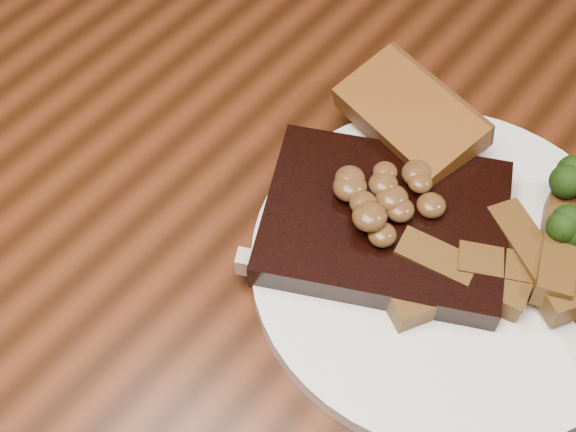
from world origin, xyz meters
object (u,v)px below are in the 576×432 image
object	(u,v)px
potato_wedges	(528,309)
steak	(384,223)
plate	(445,265)
dining_table	(309,292)
garlic_bread	(406,134)

from	to	relation	value
potato_wedges	steak	bearing A→B (deg)	-177.73
plate	potato_wedges	size ratio (longest dim) A/B	2.33
dining_table	garlic_bread	world-z (taller)	garlic_bread
plate	garlic_bread	xyz separation A→B (m)	(-0.09, 0.07, 0.02)
plate	steak	size ratio (longest dim) A/B	1.64
dining_table	garlic_bread	xyz separation A→B (m)	(0.01, 0.11, 0.12)
dining_table	plate	size ratio (longest dim) A/B	5.61
steak	garlic_bread	world-z (taller)	steak
garlic_bread	potato_wedges	bearing A→B (deg)	-13.75
steak	garlic_bread	bearing A→B (deg)	87.01
dining_table	steak	bearing A→B (deg)	31.84
plate	steak	bearing A→B (deg)	-169.81
steak	potato_wedges	distance (m)	0.12
dining_table	potato_wedges	xyz separation A→B (m)	(0.16, 0.03, 0.12)
plate	steak	xyz separation A→B (m)	(-0.05, -0.01, 0.02)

